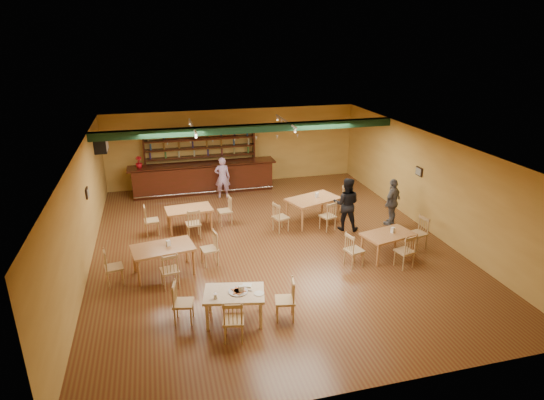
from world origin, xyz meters
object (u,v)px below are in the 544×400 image
object	(u,v)px
near_table	(235,306)
patron_right_a	(346,204)
dining_table_d	(387,245)
patron_bar	(222,177)
dining_table_a	(189,219)
bar_counter	(204,178)
dining_table_c	(164,260)
dining_table_b	(313,210)

from	to	relation	value
near_table	patron_right_a	xyz separation A→B (m)	(4.22, 3.88, 0.50)
dining_table_d	patron_bar	xyz separation A→B (m)	(-3.66, 5.87, 0.43)
near_table	dining_table_a	bearing A→B (deg)	107.52
bar_counter	patron_bar	xyz separation A→B (m)	(0.61, -0.83, 0.21)
patron_right_a	dining_table_c	bearing A→B (deg)	39.19
bar_counter	dining_table_a	xyz separation A→B (m)	(-0.85, -3.45, -0.21)
patron_right_a	dining_table_d	bearing A→B (deg)	125.46
dining_table_c	patron_right_a	size ratio (longest dim) A/B	0.90
dining_table_b	dining_table_c	distance (m)	5.31
bar_counter	patron_right_a	distance (m)	6.09
bar_counter	dining_table_b	distance (m)	4.96
bar_counter	patron_right_a	size ratio (longest dim) A/B	3.29
bar_counter	dining_table_d	bearing A→B (deg)	-57.45
dining_table_a	near_table	world-z (taller)	dining_table_a
bar_counter	dining_table_a	bearing A→B (deg)	-103.82
bar_counter	patron_right_a	bearing A→B (deg)	-50.26
bar_counter	dining_table_c	world-z (taller)	bar_counter
dining_table_a	dining_table_d	xyz separation A→B (m)	(5.12, -3.24, -0.01)
dining_table_a	patron_bar	bearing A→B (deg)	55.40
dining_table_a	near_table	size ratio (longest dim) A/B	1.10
dining_table_a	patron_right_a	xyz separation A→B (m)	(4.74, -1.23, 0.49)
bar_counter	patron_bar	distance (m)	1.05
near_table	patron_right_a	size ratio (longest dim) A/B	0.76
dining_table_b	patron_bar	xyz separation A→B (m)	(-2.47, 3.05, 0.37)
dining_table_a	near_table	bearing A→B (deg)	-89.63
dining_table_d	patron_right_a	size ratio (longest dim) A/B	0.82
patron_right_a	bar_counter	bearing A→B (deg)	-25.53
dining_table_c	patron_right_a	xyz separation A→B (m)	(5.61, 1.45, 0.46)
dining_table_d	patron_bar	size ratio (longest dim) A/B	0.88
dining_table_b	near_table	xyz separation A→B (m)	(-3.42, -4.68, -0.07)
bar_counter	dining_table_c	distance (m)	6.37
patron_right_a	patron_bar	bearing A→B (deg)	-24.91
dining_table_c	near_table	xyz separation A→B (m)	(1.40, -2.43, -0.04)
near_table	patron_bar	xyz separation A→B (m)	(0.94, 7.73, 0.44)
dining_table_c	patron_bar	size ratio (longest dim) A/B	0.98
dining_table_b	dining_table_a	bearing A→B (deg)	154.57
bar_counter	dining_table_a	distance (m)	3.56
dining_table_a	patron_right_a	distance (m)	4.92
bar_counter	near_table	size ratio (longest dim) A/B	4.36
dining_table_b	dining_table_d	bearing A→B (deg)	-86.40
dining_table_b	patron_right_a	bearing A→B (deg)	-64.19
bar_counter	patron_right_a	xyz separation A→B (m)	(3.89, -4.68, 0.28)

